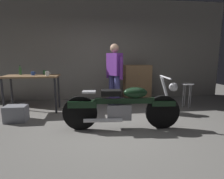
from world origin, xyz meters
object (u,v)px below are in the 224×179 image
Objects in this scene: shop_stool at (187,89)px; motorcycle at (123,106)px; mug_green_speckled at (45,72)px; bottle at (20,71)px; mug_blue_enamel at (33,73)px; storage_bin at (16,114)px; person_standing at (114,73)px; wooden_dresser at (137,83)px; mug_white_ceramic at (47,74)px.

motorcycle is at bearing -146.71° from shop_stool.
mug_green_speckled is 0.51× the size of bottle.
mug_blue_enamel is 0.47× the size of bottle.
storage_bin is at bearing -171.60° from shop_stool.
person_standing is at bearing 176.73° from shop_stool.
mug_green_speckled is (-1.77, 0.24, 0.03)m from person_standing.
motorcycle is 1.99× the size of wooden_dresser.
motorcycle reaches higher than storage_bin.
mug_white_ceramic is at bearing -178.81° from shop_stool.
shop_stool is at bearing 1.19° from mug_white_ceramic.
person_standing is (0.05, 1.43, 0.48)m from motorcycle.
person_standing is 2.38m from bottle.
bottle is (-0.17, 0.96, 0.83)m from storage_bin.
shop_stool is at bearing 38.32° from motorcycle.
motorcycle is 2.07m from mug_white_ceramic.
wooden_dresser is 3.40m from storage_bin.
motorcycle is at bearing 142.10° from person_standing.
motorcycle is 17.72× the size of mug_green_speckled.
mug_white_ceramic is (0.15, -0.42, 0.00)m from mug_green_speckled.
motorcycle is 2.90m from bottle.
mug_white_ceramic is at bearing -157.76° from wooden_dresser.
mug_green_speckled is 0.45m from mug_white_ceramic.
bottle reaches higher than mug_green_speckled.
person_standing reaches higher than mug_white_ceramic.
shop_stool is at bearing -4.54° from bottle.
shop_stool is (2.01, 1.32, 0.05)m from motorcycle.
bottle reaches higher than shop_stool.
motorcycle is 9.08× the size of bottle.
wooden_dresser reaches higher than storage_bin.
shop_stool is 1.45× the size of storage_bin.
motorcycle is 2.40m from shop_stool.
mug_green_speckled is at bearing 109.27° from mug_white_ceramic.
mug_white_ceramic is at bearing 60.52° from person_standing.
mug_green_speckled reaches higher than shop_stool.
shop_stool is at bearing -129.28° from person_standing.
motorcycle is 2.51m from mug_blue_enamel.
mug_green_speckled is 1.09× the size of mug_blue_enamel.
mug_blue_enamel is at bearing 147.98° from motorcycle.
shop_stool is 4.37m from bottle.
wooden_dresser is at bearing 14.94° from mug_blue_enamel.
motorcycle is 3.42× the size of shop_stool.
mug_white_ceramic reaches higher than mug_green_speckled.
shop_stool is 5.43× the size of mug_white_ceramic.
bottle is (-2.36, 0.23, 0.07)m from person_standing.
wooden_dresser is at bearing 141.00° from shop_stool.
storage_bin is 1.28m from bottle.
wooden_dresser is (0.86, 2.24, 0.10)m from motorcycle.
storage_bin is at bearing -79.99° from bottle.
mug_white_ceramic is 1.04× the size of mug_blue_enamel.
mug_green_speckled is at bearing 66.13° from storage_bin.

